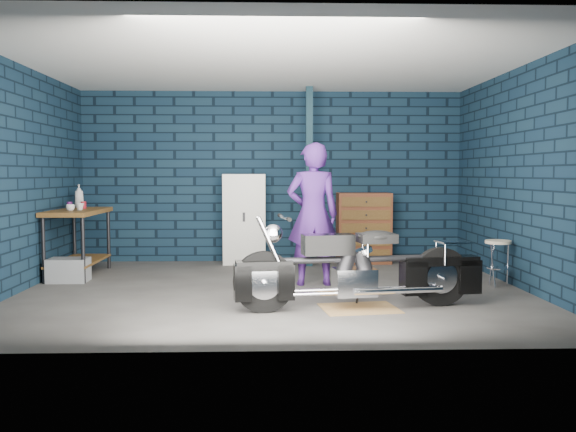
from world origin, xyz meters
name	(u,v)px	position (x,y,z in m)	size (l,w,h in m)	color
ground	(274,291)	(0.00, 0.00, 0.00)	(6.00, 6.00, 0.00)	#514F4C
room_walls	(273,134)	(0.00, 0.55, 1.90)	(6.02, 5.01, 2.71)	#0F2233
support_post	(309,177)	(0.55, 1.95, 1.35)	(0.10, 0.10, 2.70)	#102935
workbench	(78,243)	(-2.68, 1.18, 0.46)	(0.60, 1.40, 0.91)	brown
drip_mat	(359,308)	(0.88, -1.01, 0.00)	(0.78, 0.58, 0.01)	olive
motorcycle	(360,262)	(0.88, -1.01, 0.49)	(2.23, 0.60, 0.98)	black
person	(313,214)	(0.49, 0.37, 0.89)	(0.65, 0.43, 1.78)	#471F75
storage_bin	(68,270)	(-2.66, 0.68, 0.15)	(0.49, 0.35, 0.31)	gray
locker	(245,219)	(-0.44, 2.23, 0.70)	(0.65, 0.46, 1.39)	beige
tool_chest	(364,228)	(1.43, 2.23, 0.55)	(0.82, 0.46, 1.10)	brown
shop_stool	(498,263)	(2.78, 0.18, 0.29)	(0.32, 0.32, 0.58)	beige
cup_a	(70,208)	(-2.68, 0.87, 0.95)	(0.11, 0.11, 0.09)	beige
cup_b	(80,207)	(-2.60, 1.04, 0.96)	(0.10, 0.10, 0.10)	beige
mug_purple	(70,205)	(-2.82, 1.29, 0.96)	(0.07, 0.07, 0.10)	#631A69
mug_red	(83,205)	(-2.67, 1.40, 0.96)	(0.07, 0.07, 0.10)	maroon
bottle	(79,196)	(-2.79, 1.63, 1.08)	(0.13, 0.13, 0.34)	gray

